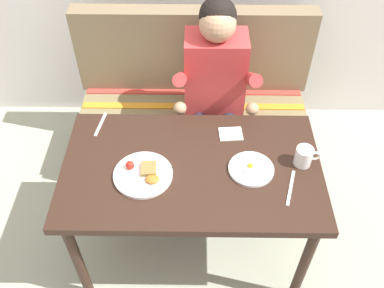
{
  "coord_description": "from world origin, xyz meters",
  "views": [
    {
      "loc": [
        0.02,
        -1.27,
        2.21
      ],
      "look_at": [
        0.0,
        0.15,
        0.72
      ],
      "focal_mm": 39.6,
      "sensor_mm": 36.0,
      "label": 1
    }
  ],
  "objects_px": {
    "plate_eggs": "(251,169)",
    "plate_breakfast": "(143,174)",
    "person": "(215,84)",
    "fork": "(101,124)",
    "napkin": "(231,134)",
    "couch": "(193,117)",
    "knife": "(291,188)",
    "table": "(192,177)",
    "coffee_mug": "(304,156)"
  },
  "relations": [
    {
      "from": "table",
      "to": "couch",
      "type": "relative_size",
      "value": 0.83
    },
    {
      "from": "table",
      "to": "plate_eggs",
      "type": "bearing_deg",
      "value": -4.29
    },
    {
      "from": "couch",
      "to": "napkin",
      "type": "bearing_deg",
      "value": -71.05
    },
    {
      "from": "table",
      "to": "napkin",
      "type": "relative_size",
      "value": 10.53
    },
    {
      "from": "person",
      "to": "napkin",
      "type": "distance_m",
      "value": 0.39
    },
    {
      "from": "plate_eggs",
      "to": "fork",
      "type": "xyz_separation_m",
      "value": [
        -0.74,
        0.29,
        -0.01
      ]
    },
    {
      "from": "table",
      "to": "fork",
      "type": "relative_size",
      "value": 7.06
    },
    {
      "from": "coffee_mug",
      "to": "couch",
      "type": "bearing_deg",
      "value": 124.73
    },
    {
      "from": "table",
      "to": "plate_breakfast",
      "type": "xyz_separation_m",
      "value": [
        -0.22,
        -0.06,
        0.09
      ]
    },
    {
      "from": "fork",
      "to": "plate_breakfast",
      "type": "bearing_deg",
      "value": -44.0
    },
    {
      "from": "couch",
      "to": "person",
      "type": "relative_size",
      "value": 1.19
    },
    {
      "from": "plate_breakfast",
      "to": "knife",
      "type": "height_order",
      "value": "plate_breakfast"
    },
    {
      "from": "person",
      "to": "plate_breakfast",
      "type": "height_order",
      "value": "person"
    },
    {
      "from": "fork",
      "to": "couch",
      "type": "bearing_deg",
      "value": 55.81
    },
    {
      "from": "plate_breakfast",
      "to": "knife",
      "type": "bearing_deg",
      "value": -5.51
    },
    {
      "from": "table",
      "to": "coffee_mug",
      "type": "bearing_deg",
      "value": 2.7
    },
    {
      "from": "couch",
      "to": "fork",
      "type": "height_order",
      "value": "couch"
    },
    {
      "from": "couch",
      "to": "knife",
      "type": "bearing_deg",
      "value": -63.74
    },
    {
      "from": "couch",
      "to": "knife",
      "type": "height_order",
      "value": "couch"
    },
    {
      "from": "table",
      "to": "person",
      "type": "relative_size",
      "value": 0.99
    },
    {
      "from": "plate_breakfast",
      "to": "knife",
      "type": "xyz_separation_m",
      "value": [
        0.65,
        -0.06,
        -0.01
      ]
    },
    {
      "from": "person",
      "to": "coffee_mug",
      "type": "relative_size",
      "value": 10.27
    },
    {
      "from": "person",
      "to": "fork",
      "type": "xyz_separation_m",
      "value": [
        -0.59,
        -0.32,
        -0.01
      ]
    },
    {
      "from": "table",
      "to": "person",
      "type": "distance_m",
      "value": 0.61
    },
    {
      "from": "table",
      "to": "plate_breakfast",
      "type": "relative_size",
      "value": 4.48
    },
    {
      "from": "couch",
      "to": "coffee_mug",
      "type": "xyz_separation_m",
      "value": [
        0.51,
        -0.74,
        0.45
      ]
    },
    {
      "from": "table",
      "to": "napkin",
      "type": "bearing_deg",
      "value": 47.58
    },
    {
      "from": "table",
      "to": "fork",
      "type": "xyz_separation_m",
      "value": [
        -0.46,
        0.27,
        0.08
      ]
    },
    {
      "from": "knife",
      "to": "plate_breakfast",
      "type": "bearing_deg",
      "value": -169.33
    },
    {
      "from": "person",
      "to": "coffee_mug",
      "type": "xyz_separation_m",
      "value": [
        0.39,
        -0.57,
        0.04
      ]
    },
    {
      "from": "table",
      "to": "coffee_mug",
      "type": "height_order",
      "value": "coffee_mug"
    },
    {
      "from": "couch",
      "to": "plate_eggs",
      "type": "relative_size",
      "value": 6.92
    },
    {
      "from": "knife",
      "to": "couch",
      "type": "bearing_deg",
      "value": 132.45
    },
    {
      "from": "plate_breakfast",
      "to": "plate_eggs",
      "type": "bearing_deg",
      "value": 4.57
    },
    {
      "from": "fork",
      "to": "plate_eggs",
      "type": "bearing_deg",
      "value": -12.5
    },
    {
      "from": "person",
      "to": "plate_breakfast",
      "type": "relative_size",
      "value": 4.52
    },
    {
      "from": "plate_eggs",
      "to": "knife",
      "type": "xyz_separation_m",
      "value": [
        0.17,
        -0.1,
        -0.01
      ]
    },
    {
      "from": "person",
      "to": "knife",
      "type": "height_order",
      "value": "person"
    },
    {
      "from": "napkin",
      "to": "fork",
      "type": "height_order",
      "value": "napkin"
    },
    {
      "from": "napkin",
      "to": "fork",
      "type": "relative_size",
      "value": 0.67
    },
    {
      "from": "fork",
      "to": "napkin",
      "type": "bearing_deg",
      "value": 3.69
    },
    {
      "from": "plate_eggs",
      "to": "plate_breakfast",
      "type": "bearing_deg",
      "value": -175.43
    },
    {
      "from": "napkin",
      "to": "knife",
      "type": "height_order",
      "value": "napkin"
    },
    {
      "from": "plate_breakfast",
      "to": "fork",
      "type": "distance_m",
      "value": 0.41
    },
    {
      "from": "plate_breakfast",
      "to": "coffee_mug",
      "type": "bearing_deg",
      "value": 6.54
    },
    {
      "from": "plate_breakfast",
      "to": "coffee_mug",
      "type": "relative_size",
      "value": 2.27
    },
    {
      "from": "plate_eggs",
      "to": "knife",
      "type": "relative_size",
      "value": 1.04
    },
    {
      "from": "table",
      "to": "fork",
      "type": "bearing_deg",
      "value": 149.86
    },
    {
      "from": "napkin",
      "to": "table",
      "type": "bearing_deg",
      "value": -132.42
    },
    {
      "from": "plate_breakfast",
      "to": "knife",
      "type": "distance_m",
      "value": 0.66
    }
  ]
}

